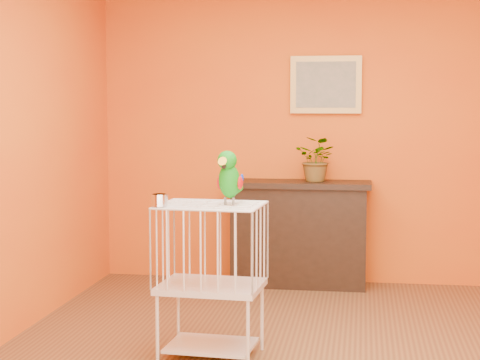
# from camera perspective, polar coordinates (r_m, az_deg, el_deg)

# --- Properties ---
(ground) EXTENTS (4.50, 4.50, 0.00)m
(ground) POSITION_cam_1_polar(r_m,az_deg,el_deg) (5.12, 4.75, -12.60)
(ground) COLOR brown
(ground) RESTS_ON ground
(room_shell) EXTENTS (4.50, 4.50, 4.50)m
(room_shell) POSITION_cam_1_polar(r_m,az_deg,el_deg) (4.87, 4.89, 5.42)
(room_shell) COLOR orange
(room_shell) RESTS_ON ground
(console_cabinet) EXTENTS (1.23, 0.44, 0.92)m
(console_cabinet) POSITION_cam_1_polar(r_m,az_deg,el_deg) (7.00, 4.20, -3.82)
(console_cabinet) COLOR black
(console_cabinet) RESTS_ON ground
(potted_plant) EXTENTS (0.47, 0.49, 0.30)m
(potted_plant) POSITION_cam_1_polar(r_m,az_deg,el_deg) (6.93, 5.53, 1.13)
(potted_plant) COLOR #26722D
(potted_plant) RESTS_ON console_cabinet
(framed_picture) EXTENTS (0.62, 0.04, 0.50)m
(framed_picture) POSITION_cam_1_polar(r_m,az_deg,el_deg) (7.08, 6.13, 6.76)
(framed_picture) COLOR #A67D3B
(framed_picture) RESTS_ON room_shell
(birdcage) EXTENTS (0.66, 0.52, 0.97)m
(birdcage) POSITION_cam_1_polar(r_m,az_deg,el_deg) (5.02, -2.07, -7.02)
(birdcage) COLOR silver
(birdcage) RESTS_ON ground
(feed_cup) EXTENTS (0.10, 0.10, 0.07)m
(feed_cup) POSITION_cam_1_polar(r_m,az_deg,el_deg) (4.84, -5.76, -1.43)
(feed_cup) COLOR silver
(feed_cup) RESTS_ON birdcage
(parrot) EXTENTS (0.17, 0.30, 0.34)m
(parrot) POSITION_cam_1_polar(r_m,az_deg,el_deg) (4.90, -0.77, 0.22)
(parrot) COLOR #59544C
(parrot) RESTS_ON birdcage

